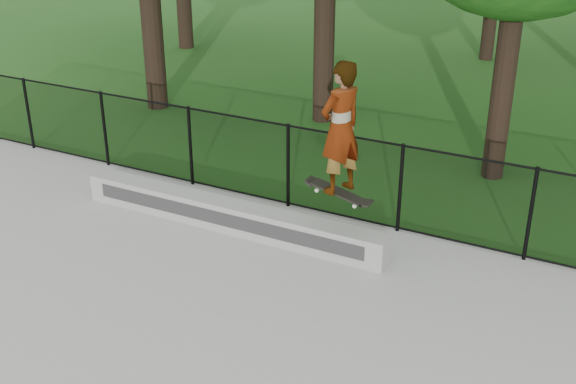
# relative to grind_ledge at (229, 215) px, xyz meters

# --- Properties ---
(grind_ledge) EXTENTS (5.42, 0.40, 0.47)m
(grind_ledge) POSITION_rel_grind_ledge_xyz_m (0.00, 0.00, 0.00)
(grind_ledge) COLOR #A0A09B
(grind_ledge) RESTS_ON concrete_slab
(skater_airborne) EXTENTS (0.82, 0.82, 2.10)m
(skater_airborne) POSITION_rel_grind_ledge_xyz_m (1.94, -0.05, 1.81)
(skater_airborne) COLOR black
(skater_airborne) RESTS_ON ground
(chainlink_fence) EXTENTS (16.06, 0.06, 1.50)m
(chainlink_fence) POSITION_rel_grind_ledge_xyz_m (0.46, 1.20, 0.52)
(chainlink_fence) COLOR black
(chainlink_fence) RESTS_ON concrete_slab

